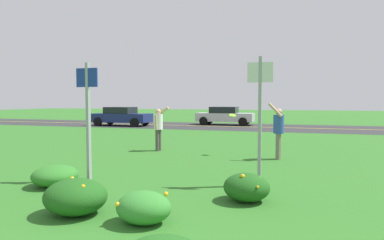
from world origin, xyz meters
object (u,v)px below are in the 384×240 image
Objects in this scene: frisbee_lime at (233,115)px; car_silver_center_left at (225,116)px; person_catcher_blue_shirt at (278,129)px; car_navy_leftmost at (121,116)px; person_thrower_white_shirt at (158,126)px; sign_post_near_path at (88,110)px; sign_post_by_roadside at (260,109)px.

frisbee_lime is 14.98m from car_silver_center_left.
car_navy_leftmost is (-12.37, 11.77, -0.26)m from person_catcher_blue_shirt.
sign_post_near_path is at bearing -86.12° from person_thrower_white_shirt.
sign_post_near_path is 18.18m from car_navy_leftmost.
car_silver_center_left is at bearing 92.29° from sign_post_near_path.
person_catcher_blue_shirt reaches higher than car_silver_center_left.
frisbee_lime is (-1.38, 4.13, -0.34)m from sign_post_by_roadside.
person_thrower_white_shirt is at bearing 135.19° from sign_post_by_roadside.
car_navy_leftmost is at bearing 136.42° from person_catcher_blue_shirt.
sign_post_by_roadside reaches higher than person_catcher_blue_shirt.
person_thrower_white_shirt is (-0.34, 4.97, -0.73)m from sign_post_near_path.
frisbee_lime reaches higher than car_navy_leftmost.
sign_post_near_path is 6.09m from person_catcher_blue_shirt.
person_catcher_blue_shirt is (4.48, -0.56, 0.04)m from person_thrower_white_shirt.
person_catcher_blue_shirt is at bearing -16.34° from frisbee_lime.
sign_post_by_roadside is 10.76× the size of frisbee_lime.
person_thrower_white_shirt reaches higher than car_silver_center_left.
person_thrower_white_shirt reaches higher than car_navy_leftmost.
person_thrower_white_shirt is 14.51m from car_silver_center_left.
person_thrower_white_shirt is 6.31× the size of frisbee_lime.
frisbee_lime is (-1.60, 0.47, 0.40)m from person_catcher_blue_shirt.
person_thrower_white_shirt is at bearing -88.25° from car_silver_center_left.
car_silver_center_left is at bearing 104.08° from sign_post_by_roadside.
frisbee_lime is (2.54, 4.88, -0.29)m from sign_post_near_path.
sign_post_near_path is 10.45× the size of frisbee_lime.
person_catcher_blue_shirt is at bearing -43.58° from car_navy_leftmost.
person_thrower_white_shirt is at bearing 178.13° from frisbee_lime.
person_thrower_white_shirt is at bearing -54.85° from car_navy_leftmost.
person_catcher_blue_shirt is 0.41× the size of car_silver_center_left.
car_navy_leftmost is 1.00× the size of car_silver_center_left.
sign_post_near_path is 5.04m from person_thrower_white_shirt.
car_silver_center_left is at bearing 102.81° from frisbee_lime.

